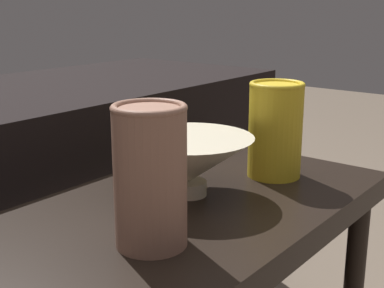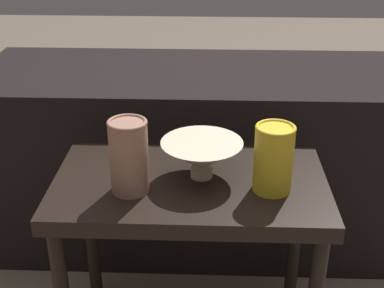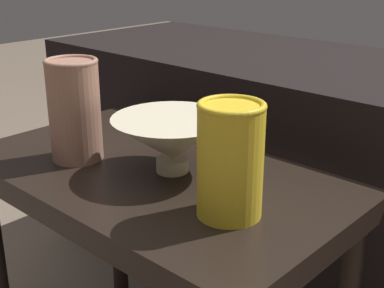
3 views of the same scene
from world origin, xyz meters
name	(u,v)px [view 3 (image 3 of 3)]	position (x,y,z in m)	size (l,w,h in m)	color
table	(154,207)	(0.00, 0.00, 0.43)	(0.66, 0.38, 0.50)	black
couch_backdrop	(306,184)	(0.00, 0.50, 0.30)	(1.39, 0.50, 0.60)	black
bowl	(172,139)	(0.03, 0.02, 0.55)	(0.20, 0.20, 0.09)	beige
vase_textured_left	(74,109)	(-0.13, -0.05, 0.59)	(0.09, 0.09, 0.17)	#996B56
vase_colorful_right	(230,159)	(0.19, -0.04, 0.58)	(0.09, 0.09, 0.16)	gold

